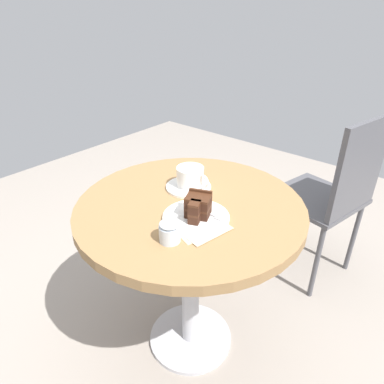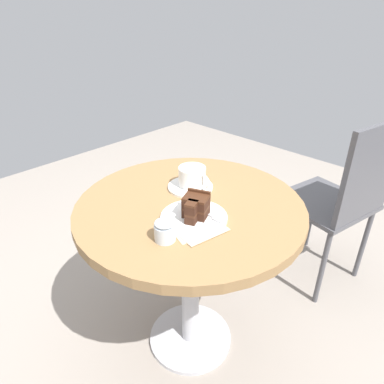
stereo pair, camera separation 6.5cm
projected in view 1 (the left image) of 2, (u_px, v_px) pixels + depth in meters
The scene contains 11 objects.
ground_plane at pixel (191, 339), 1.49m from camera, with size 4.40×4.40×0.01m, color gray.
cafe_table at pixel (190, 230), 1.21m from camera, with size 0.77×0.77×0.68m.
saucer at pixel (189, 187), 1.25m from camera, with size 0.16×0.16×0.01m.
coffee_cup at pixel (191, 176), 1.23m from camera, with size 0.13×0.10×0.07m.
teaspoon at pixel (179, 190), 1.21m from camera, with size 0.09×0.05×0.00m.
cake_plate at pixel (196, 217), 1.07m from camera, with size 0.21×0.21×0.01m.
cake_slice at pixel (198, 206), 1.05m from camera, with size 0.09×0.10×0.08m.
fork at pixel (211, 214), 1.07m from camera, with size 0.14×0.02×0.00m.
napkin at pixel (198, 225), 1.04m from camera, with size 0.20×0.20×0.00m.
cafe_chair at pixel (335, 190), 1.59m from camera, with size 0.45×0.45×0.87m.
sugar_pot at pixel (170, 231), 0.96m from camera, with size 0.06×0.06×0.07m.
Camera 1 is at (0.64, -0.75, 1.28)m, focal length 32.00 mm.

